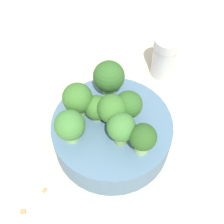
{
  "coord_description": "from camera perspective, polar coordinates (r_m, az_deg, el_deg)",
  "views": [
    {
      "loc": [
        -0.09,
        -0.21,
        0.41
      ],
      "look_at": [
        0.0,
        0.0,
        0.08
      ],
      "focal_mm": 50.0,
      "sensor_mm": 36.0,
      "label": 1
    }
  ],
  "objects": [
    {
      "name": "almond_crumb_0",
      "position": [
        0.56,
        -2.57,
        7.71
      ],
      "size": [
        0.01,
        0.01,
        0.01
      ],
      "primitive_type": "cube",
      "rotation": [
        0.0,
        0.0,
        1.44
      ],
      "color": "olive",
      "rests_on": "ground_plane"
    },
    {
      "name": "broccoli_floret_4",
      "position": [
        0.42,
        -2.86,
        0.7
      ],
      "size": [
        0.03,
        0.03,
        0.04
      ],
      "color": "#84AD66",
      "rests_on": "bowl"
    },
    {
      "name": "broccoli_floret_6",
      "position": [
        0.4,
        -7.58,
        -2.86
      ],
      "size": [
        0.04,
        0.04,
        0.05
      ],
      "color": "#8EB770",
      "rests_on": "bowl"
    },
    {
      "name": "bowl",
      "position": [
        0.45,
        -0.0,
        -3.88
      ],
      "size": [
        0.17,
        0.17,
        0.05
      ],
      "primitive_type": "cylinder",
      "color": "slate",
      "rests_on": "ground_plane"
    },
    {
      "name": "almond_crumb_1",
      "position": [
        0.45,
        -12.32,
        -13.74
      ],
      "size": [
        0.01,
        0.01,
        0.01
      ],
      "primitive_type": "cube",
      "rotation": [
        0.0,
        0.0,
        0.59
      ],
      "color": "#AD7F4C",
      "rests_on": "ground_plane"
    },
    {
      "name": "broccoli_floret_2",
      "position": [
        0.41,
        2.99,
        1.27
      ],
      "size": [
        0.04,
        0.04,
        0.05
      ],
      "color": "#84AD66",
      "rests_on": "bowl"
    },
    {
      "name": "broccoli_floret_7",
      "position": [
        0.44,
        -0.58,
        6.34
      ],
      "size": [
        0.04,
        0.04,
        0.06
      ],
      "color": "#84AD66",
      "rests_on": "bowl"
    },
    {
      "name": "ground_plane",
      "position": [
        0.47,
        -0.0,
        -5.43
      ],
      "size": [
        3.0,
        3.0,
        0.0
      ],
      "primitive_type": "plane",
      "color": "beige"
    },
    {
      "name": "almond_crumb_2",
      "position": [
        0.44,
        -16.03,
        -17.07
      ],
      "size": [
        0.01,
        0.01,
        0.01
      ],
      "primitive_type": "cube",
      "rotation": [
        0.0,
        0.0,
        6.08
      ],
      "color": "#AD7F4C",
      "rests_on": "ground_plane"
    },
    {
      "name": "broccoli_floret_0",
      "position": [
        0.4,
        -0.0,
        0.2
      ],
      "size": [
        0.04,
        0.04,
        0.06
      ],
      "color": "#84AD66",
      "rests_on": "bowl"
    },
    {
      "name": "broccoli_floret_3",
      "position": [
        0.39,
        5.67,
        -4.85
      ],
      "size": [
        0.03,
        0.03,
        0.05
      ],
      "color": "#8EB770",
      "rests_on": "bowl"
    },
    {
      "name": "broccoli_floret_1",
      "position": [
        0.41,
        -6.32,
        2.36
      ],
      "size": [
        0.04,
        0.04,
        0.06
      ],
      "color": "#84AD66",
      "rests_on": "bowl"
    },
    {
      "name": "broccoli_floret_5",
      "position": [
        0.39,
        1.23,
        -3.18
      ],
      "size": [
        0.04,
        0.04,
        0.05
      ],
      "color": "#7A9E5B",
      "rests_on": "bowl"
    },
    {
      "name": "pepper_shaker",
      "position": [
        0.53,
        9.54,
        9.94
      ],
      "size": [
        0.04,
        0.04,
        0.08
      ],
      "color": "#B2B7BC",
      "rests_on": "ground_plane"
    }
  ]
}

